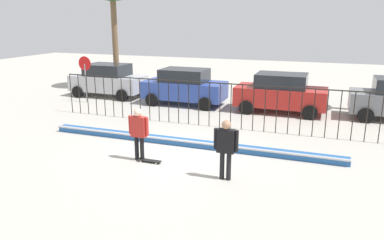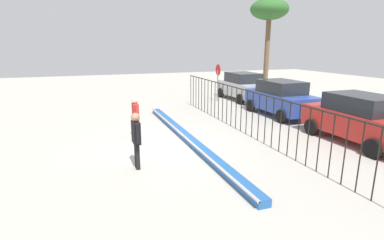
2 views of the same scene
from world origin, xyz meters
TOP-DOWN VIEW (x-y plane):
  - ground_plane at (0.00, 0.00)m, footprint 60.00×60.00m
  - bowl_coping_ledge at (0.00, 0.85)m, footprint 11.00×0.40m
  - perimeter_fence at (-0.00, 3.53)m, footprint 14.04×0.04m
  - skateboarder at (-0.91, -1.02)m, footprint 0.70×0.26m
  - skateboard at (-0.54, -1.07)m, footprint 0.80×0.20m
  - camera_operator at (2.08, -1.50)m, footprint 0.71×0.27m
  - parked_car_silver at (-7.47, 7.53)m, footprint 4.30×2.12m
  - parked_car_blue at (-2.49, 7.06)m, footprint 4.30×2.12m
  - parked_car_red at (2.50, 7.05)m, footprint 4.30×2.12m
  - stop_sign at (-7.71, 5.73)m, footprint 0.76×0.07m

SIDE VIEW (x-z plane):
  - ground_plane at x=0.00m, z-range 0.00..0.00m
  - skateboard at x=-0.54m, z-range 0.02..0.10m
  - bowl_coping_ledge at x=0.00m, z-range -0.01..0.25m
  - parked_car_silver at x=-7.47m, z-range 0.02..1.92m
  - parked_car_blue at x=-2.49m, z-range 0.02..1.92m
  - parked_car_red at x=2.50m, z-range 0.02..1.92m
  - skateboarder at x=-0.91m, z-range 0.17..1.91m
  - camera_operator at x=2.08m, z-range 0.18..1.94m
  - perimeter_fence at x=0.00m, z-range 0.21..2.11m
  - stop_sign at x=-7.71m, z-range 0.37..2.87m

